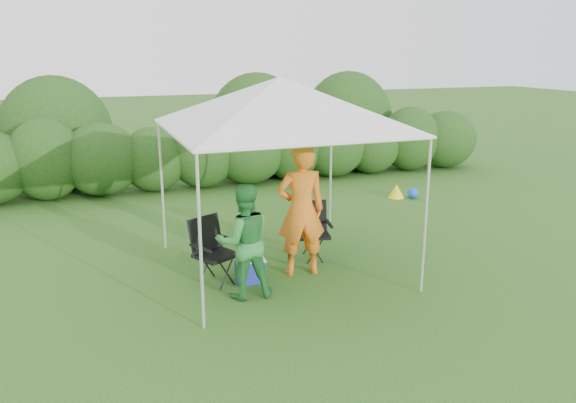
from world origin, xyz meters
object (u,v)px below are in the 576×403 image
object	(u,v)px
chair_left	(212,246)
woman	(244,241)
chair_right	(312,226)
man	(301,210)
cooler	(250,270)
canopy	(280,103)

from	to	relation	value
chair_left	woman	distance (m)	0.75
chair_right	man	xyz separation A→B (m)	(-0.42, -0.58, 0.46)
chair_left	chair_right	bearing A→B (deg)	-13.03
chair_right	woman	bearing A→B (deg)	-130.16
man	cooler	bearing A→B (deg)	10.27
chair_left	cooler	world-z (taller)	chair_left
chair_right	man	world-z (taller)	man
man	cooler	xyz separation A→B (m)	(-0.79, -0.04, -0.79)
chair_left	man	xyz separation A→B (m)	(1.28, -0.16, 0.44)
man	woman	size ratio (longest dim) A/B	1.25
canopy	chair_right	size ratio (longest dim) A/B	3.49
canopy	chair_right	xyz separation A→B (m)	(0.63, 0.26, -1.96)
man	woman	xyz separation A→B (m)	(-0.99, -0.48, -0.19)
woman	cooler	world-z (taller)	woman
man	woman	bearing A→B (deg)	33.65
canopy	cooler	world-z (taller)	canopy
cooler	man	bearing A→B (deg)	7.54
man	cooler	distance (m)	1.12
canopy	chair_left	world-z (taller)	canopy
canopy	man	bearing A→B (deg)	-57.83
canopy	cooler	bearing A→B (deg)	-148.74
canopy	woman	xyz separation A→B (m)	(-0.79, -0.80, -1.69)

